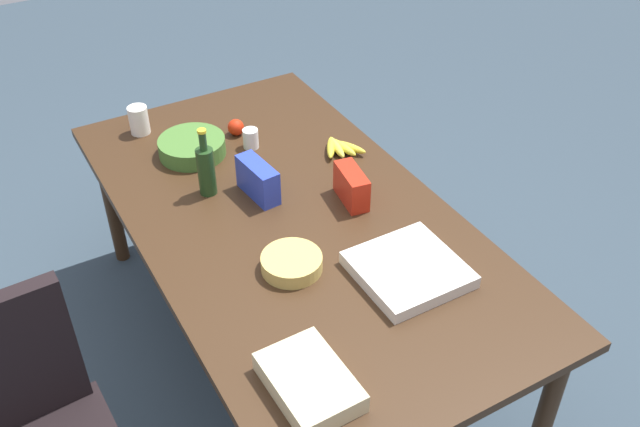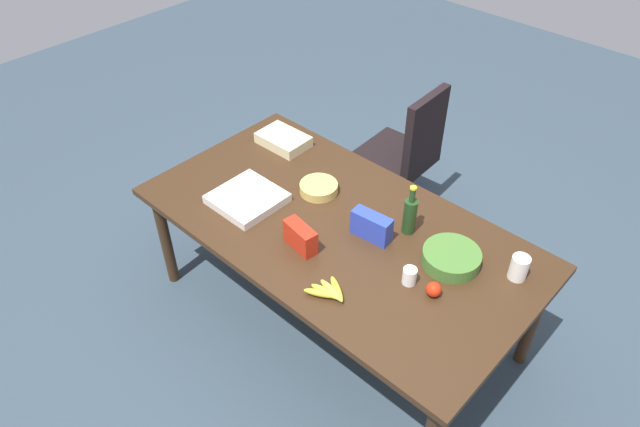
# 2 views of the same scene
# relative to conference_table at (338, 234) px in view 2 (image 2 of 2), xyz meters

# --- Properties ---
(ground_plane) EXTENTS (10.00, 10.00, 0.00)m
(ground_plane) POSITION_rel_conference_table_xyz_m (0.00, 0.00, -0.70)
(ground_plane) COLOR #33424E
(conference_table) EXTENTS (2.20, 1.18, 0.77)m
(conference_table) POSITION_rel_conference_table_xyz_m (0.00, 0.00, 0.00)
(conference_table) COLOR #372313
(conference_table) RESTS_ON ground
(office_chair) EXTENTS (0.56, 0.56, 1.02)m
(office_chair) POSITION_rel_conference_table_xyz_m (0.37, -1.12, -0.31)
(office_chair) COLOR gray
(office_chair) RESTS_ON ground
(pizza_box) EXTENTS (0.36, 0.36, 0.05)m
(pizza_box) POSITION_rel_conference_table_xyz_m (0.51, 0.20, 0.09)
(pizza_box) COLOR silver
(pizza_box) RESTS_ON conference_table
(chip_bag_blue) EXTENTS (0.23, 0.10, 0.15)m
(chip_bag_blue) POSITION_rel_conference_table_xyz_m (-0.19, -0.05, 0.14)
(chip_bag_blue) COLOR #2940BB
(chip_bag_blue) RESTS_ON conference_table
(salad_bowl) EXTENTS (0.31, 0.31, 0.08)m
(salad_bowl) POSITION_rel_conference_table_xyz_m (-0.61, -0.17, 0.10)
(salad_bowl) COLOR #43702D
(salad_bowl) RESTS_ON conference_table
(wine_bottle) EXTENTS (0.09, 0.09, 0.30)m
(wine_bottle) POSITION_rel_conference_table_xyz_m (-0.31, -0.22, 0.18)
(wine_bottle) COLOR #203D1B
(wine_bottle) RESTS_ON conference_table
(mayo_jar) EXTENTS (0.10, 0.10, 0.13)m
(mayo_jar) POSITION_rel_conference_table_xyz_m (-0.91, -0.31, 0.13)
(mayo_jar) COLOR white
(mayo_jar) RESTS_ON conference_table
(apple_red) EXTENTS (0.08, 0.08, 0.08)m
(apple_red) POSITION_rel_conference_table_xyz_m (-0.67, 0.07, 0.10)
(apple_red) COLOR red
(apple_red) RESTS_ON conference_table
(chip_bowl) EXTENTS (0.25, 0.25, 0.06)m
(chip_bowl) POSITION_rel_conference_table_xyz_m (0.28, -0.14, 0.09)
(chip_bowl) COLOR tan
(chip_bowl) RESTS_ON conference_table
(banana_bunch) EXTENTS (0.20, 0.19, 0.04)m
(banana_bunch) POSITION_rel_conference_table_xyz_m (-0.30, 0.41, 0.09)
(banana_bunch) COLOR gold
(banana_bunch) RESTS_ON conference_table
(paper_cup) EXTENTS (0.07, 0.07, 0.09)m
(paper_cup) POSITION_rel_conference_table_xyz_m (-0.54, 0.08, 0.11)
(paper_cup) COLOR white
(paper_cup) RESTS_ON conference_table
(sheet_cake) EXTENTS (0.32, 0.23, 0.07)m
(sheet_cake) POSITION_rel_conference_table_xyz_m (0.78, -0.35, 0.10)
(sheet_cake) COLOR beige
(sheet_cake) RESTS_ON conference_table
(chip_bag_red) EXTENTS (0.21, 0.11, 0.14)m
(chip_bag_red) POSITION_rel_conference_table_xyz_m (0.03, 0.26, 0.14)
(chip_bag_red) COLOR red
(chip_bag_red) RESTS_ON conference_table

